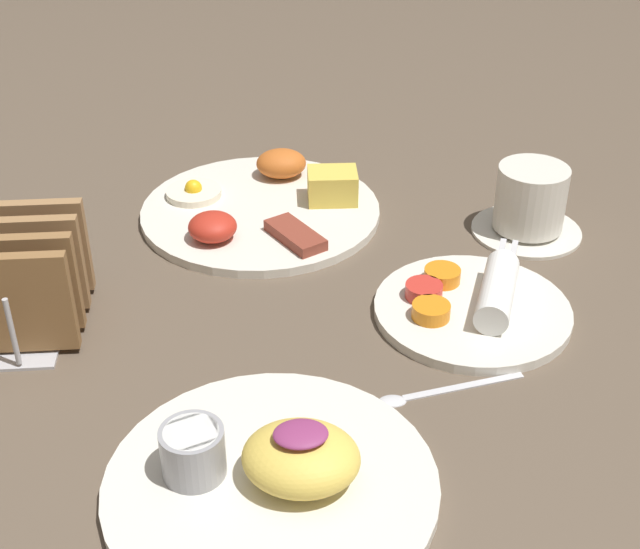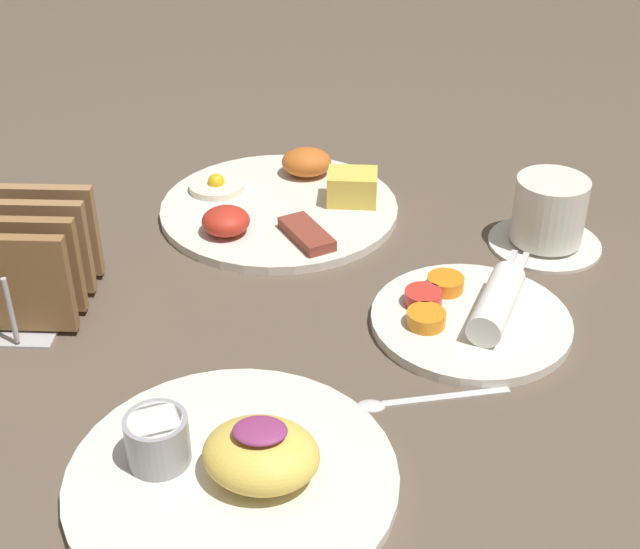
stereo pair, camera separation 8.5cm
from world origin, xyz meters
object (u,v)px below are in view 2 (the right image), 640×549
Objects in this scene: plate_breakfast at (283,203)px; toast_rack at (33,260)px; plate_condiments at (472,314)px; plate_foreground at (232,467)px; coffee_cup at (549,216)px.

toast_rack reaches higher than plate_breakfast.
plate_condiments is at bearing -2.48° from toast_rack.
plate_condiments is 0.75× the size of plate_foreground.
plate_foreground is at bearing -133.26° from plate_condiments.
coffee_cup is at bearing 14.37° from toast_rack.
plate_foreground is at bearing -46.92° from toast_rack.
plate_foreground is (-0.01, -0.43, 0.00)m from plate_breakfast.
plate_breakfast is 1.83× the size of toast_rack.
coffee_cup reaches higher than plate_condiments.
plate_condiments is 1.56× the size of coffee_cup.
plate_breakfast is at bearing 167.09° from coffee_cup.
plate_foreground is at bearing -90.81° from plate_breakfast.
plate_foreground is (-0.20, -0.21, 0.00)m from plate_condiments.
plate_condiments is (0.19, -0.21, -0.00)m from plate_breakfast.
plate_foreground is 0.46m from coffee_cup.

